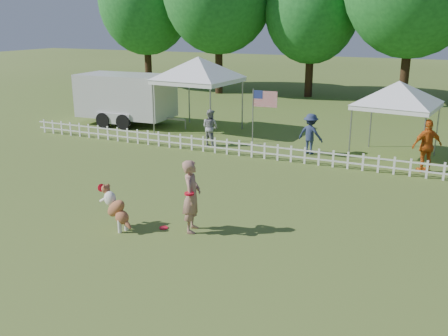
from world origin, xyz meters
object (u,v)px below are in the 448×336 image
handler (192,196)px  spectator_c (427,146)px  flag_pole (253,123)px  spectator_a (210,127)px  dog (116,208)px  canopy_tent_right (396,121)px  spectator_b (311,134)px  cargo_trailer (126,99)px  frisbee_on_turf (164,228)px  canopy_tent_left (199,95)px

handler → spectator_c: (4.70, 7.53, 0.01)m
flag_pole → spectator_a: flag_pole is taller
dog → canopy_tent_right: canopy_tent_right is taller
flag_pole → spectator_b: (1.86, 1.18, -0.48)m
spectator_c → handler: bearing=22.5°
handler → cargo_trailer: 13.35m
spectator_b → spectator_c: spectator_c is taller
spectator_a → spectator_c: (8.09, -0.26, 0.16)m
frisbee_on_turf → spectator_c: (5.41, 7.69, 0.88)m
handler → flag_pole: size_ratio=0.71×
canopy_tent_left → flag_pole: canopy_tent_left is taller
frisbee_on_turf → spectator_c: bearing=54.9°
canopy_tent_right → flag_pole: 5.12m
handler → flag_pole: bearing=-6.3°
dog → spectator_b: (2.29, 8.87, 0.23)m
canopy_tent_right → spectator_b: (-2.91, -0.65, -0.61)m
handler → flag_pole: 7.14m
handler → spectator_b: 8.22m
spectator_a → frisbee_on_turf: bearing=124.3°
canopy_tent_right → cargo_trailer: (-12.46, 1.05, -0.16)m
frisbee_on_turf → spectator_b: 8.50m
cargo_trailer → spectator_c: size_ratio=3.13×
spectator_a → canopy_tent_left: bearing=-36.9°
canopy_tent_left → flag_pole: bearing=-33.8°
cargo_trailer → frisbee_on_turf: bearing=-53.2°
spectator_a → spectator_c: 8.10m
handler → canopy_tent_left: 11.13m
frisbee_on_turf → spectator_a: bearing=108.7°
dog → cargo_trailer: (-7.26, 10.57, 0.69)m
spectator_b → handler: bearing=99.5°
canopy_tent_left → spectator_a: size_ratio=2.23×
frisbee_on_turf → spectator_a: 8.43m
frisbee_on_turf → flag_pole: size_ratio=0.09×
canopy_tent_right → spectator_c: bearing=-40.6°
spectator_b → canopy_tent_right: bearing=-153.8°
cargo_trailer → spectator_a: size_ratio=3.80×
handler → canopy_tent_left: (-5.01, 9.91, 0.75)m
frisbee_on_turf → spectator_b: size_ratio=0.14×
cargo_trailer → canopy_tent_right: bearing=-7.4°
flag_pole → spectator_c: size_ratio=1.40×
cargo_trailer → spectator_c: cargo_trailer is taller
dog → spectator_a: 8.64m
canopy_tent_left → cargo_trailer: size_ratio=0.59×
frisbee_on_turf → flag_pole: flag_pole is taller
frisbee_on_turf → cargo_trailer: 13.06m
cargo_trailer → spectator_b: 9.71m
spectator_b → spectator_c: size_ratio=0.86×
canopy_tent_right → flag_pole: canopy_tent_right is taller
spectator_b → spectator_a: bearing=19.5°
cargo_trailer → dog: bearing=-58.1°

